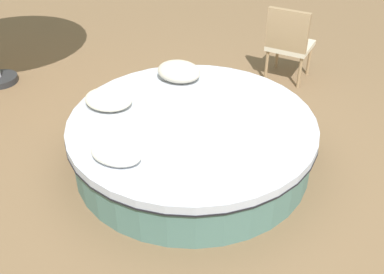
{
  "coord_description": "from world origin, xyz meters",
  "views": [
    {
      "loc": [
        -1.31,
        3.38,
        2.84
      ],
      "look_at": [
        0.0,
        0.0,
        0.29
      ],
      "focal_mm": 42.65,
      "sensor_mm": 36.0,
      "label": 1
    }
  ],
  "objects_px": {
    "throw_pillow_1": "(109,99)",
    "patio_chair": "(289,40)",
    "throw_pillow_0": "(179,71)",
    "round_bed": "(192,141)",
    "throw_pillow_2": "(116,153)"
  },
  "relations": [
    {
      "from": "throw_pillow_1",
      "to": "patio_chair",
      "type": "height_order",
      "value": "patio_chair"
    },
    {
      "from": "throw_pillow_0",
      "to": "throw_pillow_1",
      "type": "bearing_deg",
      "value": 59.98
    },
    {
      "from": "round_bed",
      "to": "patio_chair",
      "type": "bearing_deg",
      "value": -103.89
    },
    {
      "from": "round_bed",
      "to": "throw_pillow_1",
      "type": "height_order",
      "value": "throw_pillow_1"
    },
    {
      "from": "throw_pillow_0",
      "to": "patio_chair",
      "type": "relative_size",
      "value": 0.49
    },
    {
      "from": "round_bed",
      "to": "patio_chair",
      "type": "xyz_separation_m",
      "value": [
        -0.51,
        -2.05,
        0.31
      ]
    },
    {
      "from": "throw_pillow_1",
      "to": "patio_chair",
      "type": "relative_size",
      "value": 0.49
    },
    {
      "from": "throw_pillow_1",
      "to": "patio_chair",
      "type": "xyz_separation_m",
      "value": [
        -1.36,
        -2.1,
        -0.01
      ]
    },
    {
      "from": "throw_pillow_1",
      "to": "throw_pillow_0",
      "type": "bearing_deg",
      "value": -120.02
    },
    {
      "from": "throw_pillow_0",
      "to": "throw_pillow_2",
      "type": "relative_size",
      "value": 1.07
    },
    {
      "from": "round_bed",
      "to": "patio_chair",
      "type": "height_order",
      "value": "patio_chair"
    },
    {
      "from": "patio_chair",
      "to": "throw_pillow_1",
      "type": "bearing_deg",
      "value": -116.04
    },
    {
      "from": "throw_pillow_0",
      "to": "throw_pillow_1",
      "type": "distance_m",
      "value": 0.87
    },
    {
      "from": "throw_pillow_0",
      "to": "patio_chair",
      "type": "xyz_separation_m",
      "value": [
        -0.93,
        -1.35,
        -0.03
      ]
    },
    {
      "from": "patio_chair",
      "to": "throw_pillow_0",
      "type": "bearing_deg",
      "value": -117.6
    }
  ]
}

